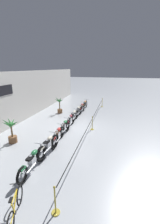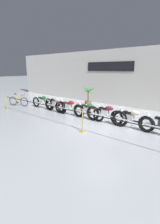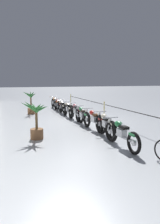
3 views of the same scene
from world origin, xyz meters
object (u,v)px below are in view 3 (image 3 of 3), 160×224
Objects in this scene: potted_palm_left_of_row at (31,104)px; potted_palm_right_of_row at (36,121)px; stanchion_mid_left at (104,113)px; motorcycle_cream_6 at (62,107)px; motorcycle_cream_1 at (105,125)px; motorcycle_green_3 at (82,116)px; motorcycle_cream_5 at (68,110)px; motorcycle_green_0 at (121,134)px; motorcycle_orange_8 at (55,103)px; motorcycle_maroon_4 at (76,112)px; stanchion_far_left at (116,110)px; motorcycle_red_2 at (94,120)px; stanchion_mid_right at (71,102)px; motorcycle_red_7 at (58,105)px.

potted_palm_left_of_row reaches higher than potted_palm_right_of_row.
motorcycle_cream_6 is at bearing 32.71° from stanchion_mid_left.
motorcycle_green_3 is (2.69, 0.06, -0.01)m from motorcycle_cream_1.
potted_palm_left_of_row is at bearing 46.56° from motorcycle_cream_5.
motorcycle_green_0 is 10.77m from motorcycle_orange_8.
motorcycle_maroon_4 reaches higher than motorcycle_orange_8.
motorcycle_cream_6 is 6.63m from potted_palm_right_of_row.
stanchion_mid_left is (5.24, -1.82, -0.12)m from motorcycle_green_0.
stanchion_far_left is at bearing -141.11° from potted_palm_left_of_row.
stanchion_mid_right reaches higher than motorcycle_red_2.
motorcycle_green_0 is at bearing 177.69° from motorcycle_red_2.
stanchion_far_left is at bearing -180.00° from stanchion_mid_right.
stanchion_mid_right is at bearing -24.18° from motorcycle_cream_6.
motorcycle_orange_8 is (5.43, 0.03, -0.01)m from motorcycle_maroon_4.
motorcycle_cream_6 is (5.40, 0.15, -0.01)m from motorcycle_red_2.
stanchion_mid_right reaches higher than motorcycle_green_0.
potted_palm_left_of_row is (-0.83, 2.12, 0.26)m from motorcycle_red_7.
motorcycle_orange_8 is 3.05m from potted_palm_left_of_row.
motorcycle_cream_1 is 2.13× the size of stanchion_mid_left.
motorcycle_cream_1 is 1.30m from motorcycle_red_2.
motorcycle_cream_1 is at bearing -178.68° from motorcycle_cream_5.
motorcycle_red_7 is at bearing 177.95° from motorcycle_orange_8.
motorcycle_red_2 is 1.07× the size of motorcycle_green_3.
motorcycle_red_7 is at bearing 1.00° from motorcycle_red_2.
potted_palm_left_of_row is at bearing -4.58° from potted_palm_right_of_row.
motorcycle_cream_1 is at bearing -178.72° from motorcycle_green_3.
motorcycle_cream_5 is 3.46m from stanchion_far_left.
motorcycle_cream_5 is (5.22, 0.12, -0.02)m from motorcycle_cream_1.
motorcycle_orange_8 is at bearing 0.51° from motorcycle_red_2.
motorcycle_cream_5 is at bearing 179.51° from motorcycle_red_7.
motorcycle_maroon_4 is at bearing 165.80° from stanchion_mid_right.
motorcycle_cream_5 is (2.54, 0.06, -0.00)m from motorcycle_green_3.
motorcycle_red_7 is at bearing 0.05° from motorcycle_green_0.
motorcycle_orange_8 is (10.77, -0.04, 0.00)m from motorcycle_green_0.
stanchion_far_left is at bearing -132.19° from motorcycle_maroon_4.
motorcycle_orange_8 is at bearing -17.14° from potted_palm_right_of_row.
motorcycle_cream_6 is at bearing 0.96° from motorcycle_green_3.
stanchion_mid_right is at bearing -33.06° from motorcycle_red_7.
motorcycle_cream_6 is 3.44m from stanchion_mid_left.
motorcycle_green_0 is at bearing 176.47° from motorcycle_cream_1.
motorcycle_cream_5 is 1.43× the size of potted_palm_right_of_row.
potted_palm_left_of_row reaches higher than motorcycle_green_3.
stanchion_far_left is (-4.89, -3.94, 0.05)m from potted_palm_left_of_row.
motorcycle_cream_1 is 2.69m from motorcycle_green_3.
motorcycle_green_0 is 5.33m from motorcycle_maroon_4.
stanchion_mid_left reaches higher than motorcycle_orange_8.
potted_palm_right_of_row reaches higher than motorcycle_maroon_4.
motorcycle_cream_1 is 10.97m from stanchion_mid_right.
motorcycle_green_3 is at bearing -179.04° from motorcycle_cream_6.
motorcycle_red_7 is (9.46, 0.01, -0.02)m from motorcycle_green_0.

